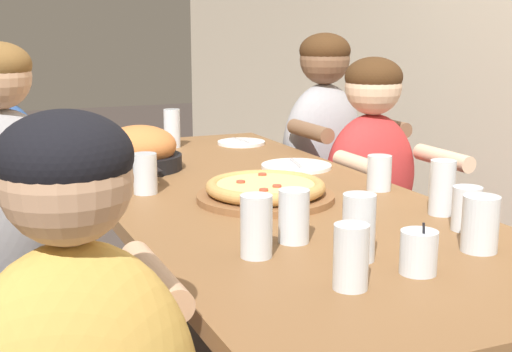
{
  "coord_description": "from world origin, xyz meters",
  "views": [
    {
      "loc": [
        1.82,
        -0.78,
        1.28
      ],
      "look_at": [
        0.0,
        0.0,
        0.85
      ],
      "focal_mm": 50.0,
      "sensor_mm": 36.0,
      "label": 1
    }
  ],
  "objects_px": {
    "drinking_glass_a": "(359,231)",
    "drinking_glass_d": "(379,173)",
    "drinking_glass_b": "(351,261)",
    "drinking_glass_i": "(442,190)",
    "drinking_glass_e": "(480,224)",
    "drinking_glass_h": "(256,230)",
    "drinking_glass_j": "(171,131)",
    "drinking_glass_c": "(466,211)",
    "diner_near_left": "(1,221)",
    "empty_plate_c": "(122,146)",
    "empty_plate_b": "(296,166)",
    "diner_far_left": "(323,190)",
    "diner_far_midleft": "(369,220)",
    "empty_plate_a": "(241,143)",
    "cocktail_glass_blue": "(419,254)",
    "skillet_bowl": "(139,151)",
    "pizza_board_main": "(265,190)",
    "drinking_glass_f": "(294,220)",
    "diner_near_midleft": "(12,258)",
    "drinking_glass_g": "(145,176)"
  },
  "relations": [
    {
      "from": "drinking_glass_f",
      "to": "diner_far_midleft",
      "type": "relative_size",
      "value": 0.1
    },
    {
      "from": "pizza_board_main",
      "to": "diner_far_left",
      "type": "distance_m",
      "value": 1.12
    },
    {
      "from": "drinking_glass_f",
      "to": "diner_far_left",
      "type": "bearing_deg",
      "value": 148.8
    },
    {
      "from": "empty_plate_c",
      "to": "drinking_glass_b",
      "type": "xyz_separation_m",
      "value": [
        1.63,
        0.05,
        0.05
      ]
    },
    {
      "from": "drinking_glass_b",
      "to": "drinking_glass_j",
      "type": "bearing_deg",
      "value": 175.22
    },
    {
      "from": "drinking_glass_d",
      "to": "drinking_glass_j",
      "type": "bearing_deg",
      "value": -159.63
    },
    {
      "from": "pizza_board_main",
      "to": "diner_far_midleft",
      "type": "distance_m",
      "value": 0.88
    },
    {
      "from": "drinking_glass_b",
      "to": "diner_far_left",
      "type": "xyz_separation_m",
      "value": [
        -1.54,
        0.78,
        -0.28
      ]
    },
    {
      "from": "drinking_glass_c",
      "to": "diner_near_left",
      "type": "distance_m",
      "value": 1.73
    },
    {
      "from": "empty_plate_c",
      "to": "drinking_glass_c",
      "type": "xyz_separation_m",
      "value": [
        1.41,
        0.49,
        0.04
      ]
    },
    {
      "from": "empty_plate_c",
      "to": "diner_far_midleft",
      "type": "height_order",
      "value": "diner_far_midleft"
    },
    {
      "from": "drinking_glass_g",
      "to": "diner_far_left",
      "type": "relative_size",
      "value": 0.09
    },
    {
      "from": "empty_plate_a",
      "to": "cocktail_glass_blue",
      "type": "distance_m",
      "value": 1.53
    },
    {
      "from": "drinking_glass_a",
      "to": "drinking_glass_b",
      "type": "xyz_separation_m",
      "value": [
        0.13,
        -0.1,
        -0.01
      ]
    },
    {
      "from": "drinking_glass_a",
      "to": "drinking_glass_e",
      "type": "relative_size",
      "value": 1.15
    },
    {
      "from": "drinking_glass_h",
      "to": "drinking_glass_j",
      "type": "distance_m",
      "value": 1.36
    },
    {
      "from": "empty_plate_a",
      "to": "diner_far_midleft",
      "type": "xyz_separation_m",
      "value": [
        0.37,
        0.37,
        -0.27
      ]
    },
    {
      "from": "empty_plate_c",
      "to": "drinking_glass_e",
      "type": "xyz_separation_m",
      "value": [
        1.55,
        0.42,
        0.05
      ]
    },
    {
      "from": "drinking_glass_f",
      "to": "drinking_glass_j",
      "type": "xyz_separation_m",
      "value": [
        -1.28,
        0.1,
        0.01
      ]
    },
    {
      "from": "drinking_glass_e",
      "to": "empty_plate_c",
      "type": "bearing_deg",
      "value": -164.95
    },
    {
      "from": "drinking_glass_c",
      "to": "diner_near_midleft",
      "type": "height_order",
      "value": "diner_near_midleft"
    },
    {
      "from": "drinking_glass_j",
      "to": "drinking_glass_b",
      "type": "bearing_deg",
      "value": -4.78
    },
    {
      "from": "pizza_board_main",
      "to": "drinking_glass_g",
      "type": "relative_size",
      "value": 3.27
    },
    {
      "from": "drinking_glass_e",
      "to": "diner_far_left",
      "type": "relative_size",
      "value": 0.1
    },
    {
      "from": "pizza_board_main",
      "to": "diner_near_left",
      "type": "distance_m",
      "value": 1.19
    },
    {
      "from": "diner_far_midleft",
      "to": "skillet_bowl",
      "type": "bearing_deg",
      "value": -2.84
    },
    {
      "from": "drinking_glass_b",
      "to": "drinking_glass_i",
      "type": "relative_size",
      "value": 0.87
    },
    {
      "from": "empty_plate_b",
      "to": "drinking_glass_e",
      "type": "relative_size",
      "value": 1.95
    },
    {
      "from": "empty_plate_b",
      "to": "diner_far_left",
      "type": "bearing_deg",
      "value": 143.28
    },
    {
      "from": "drinking_glass_b",
      "to": "empty_plate_a",
      "type": "bearing_deg",
      "value": 165.13
    },
    {
      "from": "empty_plate_c",
      "to": "diner_far_midleft",
      "type": "xyz_separation_m",
      "value": [
        0.47,
        0.83,
        -0.27
      ]
    },
    {
      "from": "pizza_board_main",
      "to": "drinking_glass_d",
      "type": "xyz_separation_m",
      "value": [
        0.02,
        0.35,
        0.02
      ]
    },
    {
      "from": "cocktail_glass_blue",
      "to": "drinking_glass_d",
      "type": "relative_size",
      "value": 1.05
    },
    {
      "from": "skillet_bowl",
      "to": "drinking_glass_e",
      "type": "relative_size",
      "value": 3.36
    },
    {
      "from": "drinking_glass_a",
      "to": "drinking_glass_h",
      "type": "xyz_separation_m",
      "value": [
        -0.1,
        -0.18,
        -0.0
      ]
    },
    {
      "from": "diner_near_midleft",
      "to": "drinking_glass_h",
      "type": "bearing_deg",
      "value": -65.3
    },
    {
      "from": "pizza_board_main",
      "to": "empty_plate_b",
      "type": "xyz_separation_m",
      "value": [
        -0.36,
        0.27,
        -0.02
      ]
    },
    {
      "from": "drinking_glass_a",
      "to": "drinking_glass_d",
      "type": "xyz_separation_m",
      "value": [
        -0.51,
        0.38,
        -0.01
      ]
    },
    {
      "from": "drinking_glass_h",
      "to": "drinking_glass_i",
      "type": "relative_size",
      "value": 0.94
    },
    {
      "from": "drinking_glass_f",
      "to": "diner_near_midleft",
      "type": "relative_size",
      "value": 0.1
    },
    {
      "from": "drinking_glass_h",
      "to": "diner_near_midleft",
      "type": "bearing_deg",
      "value": -155.3
    },
    {
      "from": "drinking_glass_f",
      "to": "diner_near_left",
      "type": "relative_size",
      "value": 0.1
    },
    {
      "from": "drinking_glass_e",
      "to": "drinking_glass_h",
      "type": "height_order",
      "value": "drinking_glass_h"
    },
    {
      "from": "diner_near_midleft",
      "to": "drinking_glass_i",
      "type": "bearing_deg",
      "value": -39.21
    },
    {
      "from": "drinking_glass_c",
      "to": "drinking_glass_d",
      "type": "xyz_separation_m",
      "value": [
        -0.43,
        0.03,
        0.0
      ]
    },
    {
      "from": "empty_plate_b",
      "to": "diner_near_midleft",
      "type": "bearing_deg",
      "value": -98.62
    },
    {
      "from": "empty_plate_a",
      "to": "empty_plate_c",
      "type": "xyz_separation_m",
      "value": [
        -0.1,
        -0.46,
        -0.0
      ]
    },
    {
      "from": "skillet_bowl",
      "to": "diner_near_midleft",
      "type": "height_order",
      "value": "diner_near_midleft"
    },
    {
      "from": "drinking_glass_g",
      "to": "empty_plate_b",
      "type": "bearing_deg",
      "value": 105.37
    },
    {
      "from": "empty_plate_c",
      "to": "empty_plate_b",
      "type": "bearing_deg",
      "value": 36.52
    }
  ]
}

